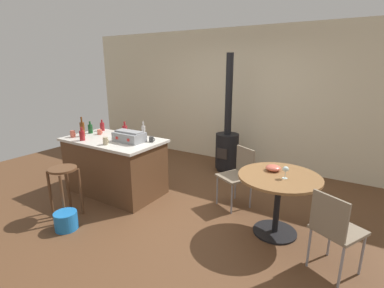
{
  "coord_description": "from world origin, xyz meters",
  "views": [
    {
      "loc": [
        2.08,
        -3.12,
        1.98
      ],
      "look_at": [
        0.08,
        0.09,
        0.93
      ],
      "focal_mm": 26.45,
      "sensor_mm": 36.0,
      "label": 1
    }
  ],
  "objects": [
    {
      "name": "bottle_1",
      "position": [
        -1.54,
        -0.47,
        0.96
      ],
      "size": [
        0.08,
        0.08,
        0.21
      ],
      "color": "maroon",
      "rests_on": "kitchen_island"
    },
    {
      "name": "wooden_stool",
      "position": [
        -1.2,
        -1.07,
        0.51
      ],
      "size": [
        0.36,
        0.36,
        0.69
      ],
      "color": "brown",
      "rests_on": "ground_plane"
    },
    {
      "name": "bottle_3",
      "position": [
        -1.82,
        -0.09,
        0.96
      ],
      "size": [
        0.08,
        0.08,
        0.2
      ],
      "color": "#194C23",
      "rests_on": "kitchen_island"
    },
    {
      "name": "cup_3",
      "position": [
        -1.63,
        -0.06,
        0.92
      ],
      "size": [
        0.11,
        0.07,
        0.08
      ],
      "color": "#DB6651",
      "rests_on": "kitchen_island"
    },
    {
      "name": "bottle_5",
      "position": [
        -0.86,
        0.16,
        0.98
      ],
      "size": [
        0.06,
        0.06,
        0.26
      ],
      "color": "#B7B2AD",
      "rests_on": "kitchen_island"
    },
    {
      "name": "ground_plane",
      "position": [
        0.0,
        0.0,
        0.0
      ],
      "size": [
        8.8,
        8.8,
        0.0
      ],
      "primitive_type": "plane",
      "color": "brown"
    },
    {
      "name": "wood_stove",
      "position": [
        -0.1,
        1.66,
        0.54
      ],
      "size": [
        0.44,
        0.45,
        2.2
      ],
      "color": "black",
      "rests_on": "ground_plane"
    },
    {
      "name": "kitchen_island",
      "position": [
        -1.21,
        -0.16,
        0.44
      ],
      "size": [
        1.56,
        0.88,
        0.88
      ],
      "color": "brown",
      "rests_on": "ground_plane"
    },
    {
      "name": "folding_chair_far",
      "position": [
        0.64,
        0.44,
        0.5
      ],
      "size": [
        0.54,
        0.54,
        0.85
      ],
      "color": "#7F705B",
      "rests_on": "ground_plane"
    },
    {
      "name": "bottle_4",
      "position": [
        -1.75,
        -0.3,
        1.0
      ],
      "size": [
        0.07,
        0.07,
        0.32
      ],
      "color": "#603314",
      "rests_on": "kitchen_island"
    },
    {
      "name": "cup_0",
      "position": [
        -0.59,
        0.01,
        0.92
      ],
      "size": [
        0.11,
        0.07,
        0.08
      ],
      "color": "#383838",
      "rests_on": "kitchen_island"
    },
    {
      "name": "dining_table",
      "position": [
        1.33,
        0.01,
        0.57
      ],
      "size": [
        0.95,
        0.95,
        0.75
      ],
      "color": "black",
      "rests_on": "ground_plane"
    },
    {
      "name": "toolbox",
      "position": [
        -0.88,
        -0.15,
        0.96
      ],
      "size": [
        0.46,
        0.28,
        0.17
      ],
      "color": "gray",
      "rests_on": "kitchen_island"
    },
    {
      "name": "cup_1",
      "position": [
        -1.06,
        -0.44,
        0.93
      ],
      "size": [
        0.11,
        0.07,
        0.11
      ],
      "color": "tan",
      "rests_on": "kitchen_island"
    },
    {
      "name": "bottle_2",
      "position": [
        -1.81,
        0.15,
        0.96
      ],
      "size": [
        0.08,
        0.08,
        0.19
      ],
      "color": "maroon",
      "rests_on": "kitchen_island"
    },
    {
      "name": "serving_bowl",
      "position": [
        1.21,
        0.13,
        0.78
      ],
      "size": [
        0.18,
        0.18,
        0.07
      ],
      "primitive_type": "ellipsoid",
      "color": "#DB6651",
      "rests_on": "dining_table"
    },
    {
      "name": "folding_chair_near",
      "position": [
        1.98,
        -0.41,
        0.51
      ],
      "size": [
        0.54,
        0.54,
        0.86
      ],
      "color": "#7F705B",
      "rests_on": "ground_plane"
    },
    {
      "name": "wine_glass",
      "position": [
        1.4,
        -0.04,
        0.86
      ],
      "size": [
        0.07,
        0.07,
        0.14
      ],
      "color": "silver",
      "rests_on": "dining_table"
    },
    {
      "name": "plastic_bucket",
      "position": [
        -0.92,
        -1.29,
        0.11
      ],
      "size": [
        0.28,
        0.28,
        0.23
      ],
      "primitive_type": "cylinder",
      "color": "blue",
      "rests_on": "ground_plane"
    },
    {
      "name": "back_wall",
      "position": [
        0.0,
        2.3,
        1.35
      ],
      "size": [
        8.0,
        0.1,
        2.7
      ],
      "primitive_type": "cube",
      "color": "beige",
      "rests_on": "ground_plane"
    },
    {
      "name": "bottle_0",
      "position": [
        -1.14,
        0.03,
        0.98
      ],
      "size": [
        0.08,
        0.08,
        0.25
      ],
      "color": "maroon",
      "rests_on": "kitchen_island"
    },
    {
      "name": "cup_2",
      "position": [
        -1.84,
        -0.42,
        0.93
      ],
      "size": [
        0.11,
        0.08,
        0.1
      ],
      "color": "#DB6651",
      "rests_on": "kitchen_island"
    }
  ]
}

